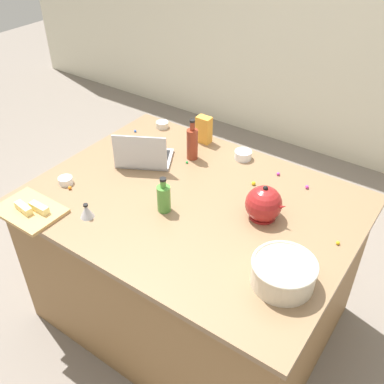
# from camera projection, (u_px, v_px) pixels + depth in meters

# --- Properties ---
(ground_plane) EXTENTS (12.00, 12.00, 0.00)m
(ground_plane) POSITION_uv_depth(u_px,v_px,m) (192.00, 311.00, 2.82)
(ground_plane) COLOR slate
(wall_back) EXTENTS (8.00, 0.10, 2.60)m
(wall_back) POSITION_uv_depth(u_px,v_px,m) (358.00, 16.00, 3.58)
(wall_back) COLOR beige
(wall_back) RESTS_ON ground
(island_counter) EXTENTS (1.65, 1.24, 0.90)m
(island_counter) POSITION_uv_depth(u_px,v_px,m) (192.00, 261.00, 2.55)
(island_counter) COLOR olive
(island_counter) RESTS_ON ground
(laptop) EXTENTS (0.38, 0.35, 0.22)m
(laptop) POSITION_uv_depth(u_px,v_px,m) (143.00, 156.00, 2.53)
(laptop) COLOR #B7B7BC
(laptop) RESTS_ON island_counter
(mixing_bowl_large) EXTENTS (0.27, 0.27, 0.12)m
(mixing_bowl_large) POSITION_uv_depth(u_px,v_px,m) (283.00, 272.00, 1.79)
(mixing_bowl_large) COLOR beige
(mixing_bowl_large) RESTS_ON island_counter
(bottle_soy) EXTENTS (0.07, 0.07, 0.25)m
(bottle_soy) POSITION_uv_depth(u_px,v_px,m) (192.00, 143.00, 2.54)
(bottle_soy) COLOR maroon
(bottle_soy) RESTS_ON island_counter
(bottle_olive) EXTENTS (0.07, 0.07, 0.19)m
(bottle_olive) POSITION_uv_depth(u_px,v_px,m) (164.00, 198.00, 2.17)
(bottle_olive) COLOR #4C8C38
(bottle_olive) RESTS_ON island_counter
(kettle) EXTENTS (0.21, 0.18, 0.20)m
(kettle) POSITION_uv_depth(u_px,v_px,m) (264.00, 204.00, 2.12)
(kettle) COLOR maroon
(kettle) RESTS_ON island_counter
(cutting_board) EXTENTS (0.33, 0.23, 0.02)m
(cutting_board) POSITION_uv_depth(u_px,v_px,m) (30.00, 211.00, 2.19)
(cutting_board) COLOR tan
(cutting_board) RESTS_ON island_counter
(butter_stick_left) EXTENTS (0.11, 0.05, 0.04)m
(butter_stick_left) POSITION_uv_depth(u_px,v_px,m) (23.00, 208.00, 2.17)
(butter_stick_left) COLOR #F4E58C
(butter_stick_left) RESTS_ON cutting_board
(butter_stick_right) EXTENTS (0.11, 0.04, 0.04)m
(butter_stick_right) POSITION_uv_depth(u_px,v_px,m) (39.00, 208.00, 2.17)
(butter_stick_right) COLOR #F4E58C
(butter_stick_right) RESTS_ON cutting_board
(ramekin_small) EXTENTS (0.08, 0.08, 0.04)m
(ramekin_small) POSITION_uv_depth(u_px,v_px,m) (162.00, 125.00, 2.89)
(ramekin_small) COLOR beige
(ramekin_small) RESTS_ON island_counter
(ramekin_medium) EXTENTS (0.08, 0.08, 0.04)m
(ramekin_medium) POSITION_uv_depth(u_px,v_px,m) (66.00, 181.00, 2.38)
(ramekin_medium) COLOR white
(ramekin_medium) RESTS_ON island_counter
(ramekin_wide) EXTENTS (0.10, 0.10, 0.05)m
(ramekin_wide) POSITION_uv_depth(u_px,v_px,m) (243.00, 155.00, 2.58)
(ramekin_wide) COLOR white
(ramekin_wide) RESTS_ON island_counter
(kitchen_timer) EXTENTS (0.07, 0.07, 0.08)m
(kitchen_timer) POSITION_uv_depth(u_px,v_px,m) (87.00, 211.00, 2.15)
(kitchen_timer) COLOR #B2B2B7
(kitchen_timer) RESTS_ON island_counter
(candy_bag) EXTENTS (0.09, 0.06, 0.17)m
(candy_bag) POSITION_uv_depth(u_px,v_px,m) (204.00, 130.00, 2.70)
(candy_bag) COLOR gold
(candy_bag) RESTS_ON island_counter
(candy_0) EXTENTS (0.02, 0.02, 0.02)m
(candy_0) POSITION_uv_depth(u_px,v_px,m) (278.00, 174.00, 2.45)
(candy_0) COLOR #CC3399
(candy_0) RESTS_ON island_counter
(candy_1) EXTENTS (0.02, 0.02, 0.02)m
(candy_1) POSITION_uv_depth(u_px,v_px,m) (252.00, 196.00, 2.29)
(candy_1) COLOR blue
(candy_1) RESTS_ON island_counter
(candy_2) EXTENTS (0.01, 0.01, 0.01)m
(candy_2) POSITION_uv_depth(u_px,v_px,m) (187.00, 162.00, 2.55)
(candy_2) COLOR green
(candy_2) RESTS_ON island_counter
(candy_3) EXTENTS (0.02, 0.02, 0.02)m
(candy_3) POSITION_uv_depth(u_px,v_px,m) (135.00, 131.00, 2.85)
(candy_3) COLOR blue
(candy_3) RESTS_ON island_counter
(candy_4) EXTENTS (0.02, 0.02, 0.02)m
(candy_4) POSITION_uv_depth(u_px,v_px,m) (307.00, 187.00, 2.35)
(candy_4) COLOR #CC3399
(candy_4) RESTS_ON island_counter
(candy_5) EXTENTS (0.02, 0.02, 0.02)m
(candy_5) POSITION_uv_depth(u_px,v_px,m) (254.00, 183.00, 2.38)
(candy_5) COLOR yellow
(candy_5) RESTS_ON island_counter
(candy_6) EXTENTS (0.02, 0.02, 0.02)m
(candy_6) POSITION_uv_depth(u_px,v_px,m) (338.00, 243.00, 2.01)
(candy_6) COLOR yellow
(candy_6) RESTS_ON island_counter
(candy_7) EXTENTS (0.01, 0.01, 0.01)m
(candy_7) POSITION_uv_depth(u_px,v_px,m) (117.00, 142.00, 2.74)
(candy_7) COLOR red
(candy_7) RESTS_ON island_counter
(candy_8) EXTENTS (0.02, 0.02, 0.02)m
(candy_8) POSITION_uv_depth(u_px,v_px,m) (70.00, 188.00, 2.35)
(candy_8) COLOR orange
(candy_8) RESTS_ON island_counter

